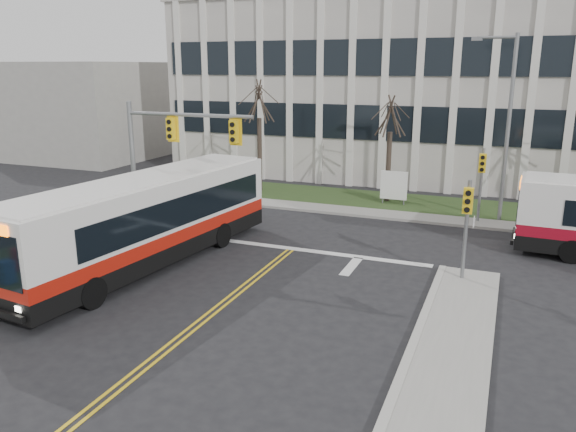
# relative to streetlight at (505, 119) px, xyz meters

# --- Properties ---
(ground) EXTENTS (120.00, 120.00, 0.00)m
(ground) POSITION_rel_streetlight_xyz_m (-8.03, -16.20, -5.19)
(ground) COLOR black
(ground) RESTS_ON ground
(sidewalk_cross) EXTENTS (44.00, 1.60, 0.14)m
(sidewalk_cross) POSITION_rel_streetlight_xyz_m (-3.03, -1.00, -5.12)
(sidewalk_cross) COLOR #9E9B93
(sidewalk_cross) RESTS_ON ground
(building_lawn) EXTENTS (44.00, 5.00, 0.12)m
(building_lawn) POSITION_rel_streetlight_xyz_m (-3.03, 1.80, -5.13)
(building_lawn) COLOR #2B471E
(building_lawn) RESTS_ON ground
(office_building) EXTENTS (40.00, 16.00, 12.00)m
(office_building) POSITION_rel_streetlight_xyz_m (-3.03, 13.80, 0.81)
(office_building) COLOR beige
(office_building) RESTS_ON ground
(building_annex) EXTENTS (12.00, 12.00, 8.00)m
(building_annex) POSITION_rel_streetlight_xyz_m (-34.03, 9.80, -1.19)
(building_annex) COLOR #9E9B93
(building_annex) RESTS_ON ground
(mast_arm_signal) EXTENTS (6.11, 0.38, 6.20)m
(mast_arm_signal) POSITION_rel_streetlight_xyz_m (-13.65, -9.04, -0.94)
(mast_arm_signal) COLOR slate
(mast_arm_signal) RESTS_ON ground
(signal_pole_near) EXTENTS (0.34, 0.39, 3.80)m
(signal_pole_near) POSITION_rel_streetlight_xyz_m (-0.83, -9.30, -2.69)
(signal_pole_near) COLOR slate
(signal_pole_near) RESTS_ON ground
(signal_pole_far) EXTENTS (0.34, 0.39, 3.80)m
(signal_pole_far) POSITION_rel_streetlight_xyz_m (-0.83, -0.80, -2.69)
(signal_pole_far) COLOR slate
(signal_pole_far) RESTS_ON ground
(streetlight) EXTENTS (2.15, 0.25, 9.20)m
(streetlight) POSITION_rel_streetlight_xyz_m (0.00, 0.00, 0.00)
(streetlight) COLOR slate
(streetlight) RESTS_ON ground
(directory_sign) EXTENTS (1.50, 0.12, 2.00)m
(directory_sign) POSITION_rel_streetlight_xyz_m (-5.53, 1.30, -4.02)
(directory_sign) COLOR slate
(directory_sign) RESTS_ON ground
(tree_left) EXTENTS (1.80, 1.80, 7.70)m
(tree_left) POSITION_rel_streetlight_xyz_m (-14.03, 1.80, 0.32)
(tree_left) COLOR #42352B
(tree_left) RESTS_ON ground
(tree_mid) EXTENTS (1.80, 1.80, 6.82)m
(tree_mid) POSITION_rel_streetlight_xyz_m (-6.03, 2.00, -0.31)
(tree_mid) COLOR #42352B
(tree_mid) RESTS_ON ground
(bus_main) EXTENTS (4.27, 13.19, 3.45)m
(bus_main) POSITION_rel_streetlight_xyz_m (-12.65, -11.96, -3.47)
(bus_main) COLOR silver
(bus_main) RESTS_ON ground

